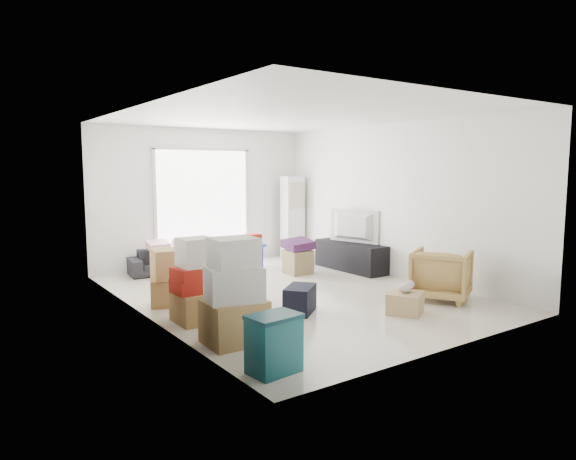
% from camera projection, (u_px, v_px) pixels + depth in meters
% --- Properties ---
extents(room_shell, '(4.98, 6.48, 3.18)m').
position_uv_depth(room_shell, '(289.00, 206.00, 7.77)').
color(room_shell, beige).
rests_on(room_shell, ground).
extents(sliding_door, '(2.10, 0.04, 2.33)m').
position_uv_depth(sliding_door, '(203.00, 203.00, 10.21)').
color(sliding_door, white).
rests_on(sliding_door, room_shell).
extents(ac_tower, '(0.45, 0.30, 1.75)m').
position_uv_depth(ac_tower, '(293.00, 217.00, 11.09)').
color(ac_tower, white).
rests_on(ac_tower, room_shell).
extents(tv_console, '(0.47, 1.58, 0.53)m').
position_uv_depth(tv_console, '(351.00, 256.00, 9.71)').
color(tv_console, black).
rests_on(tv_console, room_shell).
extents(television, '(0.86, 1.19, 0.14)m').
position_uv_depth(television, '(351.00, 239.00, 9.67)').
color(television, black).
rests_on(television, tv_console).
extents(sofa, '(1.59, 0.65, 0.60)m').
position_uv_depth(sofa, '(172.00, 257.00, 9.43)').
color(sofa, black).
rests_on(sofa, room_shell).
extents(pillow_left, '(0.42, 0.34, 0.13)m').
position_uv_depth(pillow_left, '(158.00, 238.00, 9.24)').
color(pillow_left, '#F7B4C6').
rests_on(pillow_left, sofa).
extents(pillow_right, '(0.34, 0.28, 0.11)m').
position_uv_depth(pillow_right, '(183.00, 237.00, 9.49)').
color(pillow_right, '#F7B4C6').
rests_on(pillow_right, sofa).
extents(armchair, '(1.03, 1.05, 0.81)m').
position_uv_depth(armchair, '(441.00, 272.00, 7.51)').
color(armchair, tan).
rests_on(armchair, room_shell).
extents(storage_bins, '(0.52, 0.39, 0.56)m').
position_uv_depth(storage_bins, '(274.00, 343.00, 4.81)').
color(storage_bins, '#15555E').
rests_on(storage_bins, room_shell).
extents(box_stack_a, '(0.68, 0.60, 1.17)m').
position_uv_depth(box_stack_a, '(234.00, 296.00, 5.61)').
color(box_stack_a, tan).
rests_on(box_stack_a, room_shell).
extents(box_stack_b, '(0.59, 0.53, 1.06)m').
position_uv_depth(box_stack_b, '(196.00, 285.00, 6.41)').
color(box_stack_b, tan).
rests_on(box_stack_b, room_shell).
extents(box_stack_c, '(0.65, 0.60, 0.80)m').
position_uv_depth(box_stack_c, '(170.00, 278.00, 7.20)').
color(box_stack_c, tan).
rests_on(box_stack_c, room_shell).
extents(loose_box, '(0.49, 0.49, 0.35)m').
position_uv_depth(loose_box, '(231.00, 295.00, 7.07)').
color(loose_box, tan).
rests_on(loose_box, room_shell).
extents(duffel_bag, '(0.64, 0.61, 0.36)m').
position_uv_depth(duffel_bag, '(300.00, 299.00, 6.85)').
color(duffel_bag, black).
rests_on(duffel_bag, room_shell).
extents(ottoman, '(0.46, 0.46, 0.43)m').
position_uv_depth(ottoman, '(298.00, 262.00, 9.37)').
color(ottoman, '#88764F').
rests_on(ottoman, room_shell).
extents(blanket, '(0.51, 0.51, 0.14)m').
position_uv_depth(blanket, '(298.00, 246.00, 9.34)').
color(blanket, '#421C47').
rests_on(blanket, ottoman).
extents(kids_table, '(0.53, 0.53, 0.65)m').
position_uv_depth(kids_table, '(253.00, 243.00, 9.97)').
color(kids_table, '#1624CB').
rests_on(kids_table, room_shell).
extents(toy_walker, '(0.35, 0.33, 0.40)m').
position_uv_depth(toy_walker, '(245.00, 267.00, 9.46)').
color(toy_walker, silver).
rests_on(toy_walker, room_shell).
extents(wood_crate, '(0.58, 0.58, 0.28)m').
position_uv_depth(wood_crate, '(405.00, 303.00, 6.80)').
color(wood_crate, tan).
rests_on(wood_crate, room_shell).
extents(plush_bunny, '(0.29, 0.16, 0.15)m').
position_uv_depth(plush_bunny, '(407.00, 287.00, 6.80)').
color(plush_bunny, '#B2ADA8').
rests_on(plush_bunny, wood_crate).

